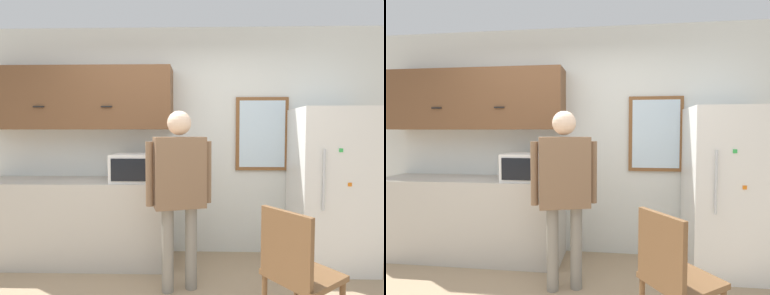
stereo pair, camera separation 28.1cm
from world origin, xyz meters
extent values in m
cube|color=silver|center=(0.00, 1.77, 1.35)|extent=(6.00, 0.06, 2.70)
cube|color=#BCB7AD|center=(-1.13, 1.44, 0.46)|extent=(2.13, 0.60, 0.93)
cube|color=brown|center=(-1.13, 1.56, 1.84)|extent=(2.13, 0.35, 0.70)
cube|color=black|center=(-1.51, 1.37, 1.74)|extent=(0.12, 0.01, 0.01)
cube|color=black|center=(-0.76, 1.37, 1.74)|extent=(0.12, 0.01, 0.01)
cube|color=white|center=(-0.42, 1.39, 1.08)|extent=(0.56, 0.42, 0.30)
cube|color=black|center=(-0.47, 1.17, 1.08)|extent=(0.39, 0.01, 0.23)
cube|color=#B2B2B2|center=(-0.18, 1.17, 1.08)|extent=(0.08, 0.01, 0.24)
cylinder|color=gray|center=(-0.04, 0.82, 0.39)|extent=(0.11, 0.11, 0.78)
cylinder|color=gray|center=(0.17, 0.88, 0.39)|extent=(0.11, 0.11, 0.78)
cube|color=brown|center=(0.06, 0.85, 1.10)|extent=(0.50, 0.34, 0.64)
sphere|color=beige|center=(0.06, 0.85, 1.55)|extent=(0.22, 0.22, 0.22)
cylinder|color=brown|center=(-0.20, 0.77, 1.09)|extent=(0.07, 0.07, 0.58)
cylinder|color=brown|center=(0.32, 0.92, 1.09)|extent=(0.07, 0.07, 0.58)
cube|color=white|center=(1.67, 1.40, 0.86)|extent=(0.79, 0.64, 1.72)
cylinder|color=silver|center=(1.46, 1.06, 1.00)|extent=(0.02, 0.02, 0.60)
cube|color=orange|center=(1.72, 1.08, 0.95)|extent=(0.04, 0.01, 0.04)
cube|color=green|center=(1.62, 1.08, 1.29)|extent=(0.04, 0.01, 0.04)
cube|color=brown|center=(0.98, 0.23, 0.46)|extent=(0.61, 0.61, 0.04)
cylinder|color=brown|center=(1.02, 0.49, 0.22)|extent=(0.04, 0.04, 0.44)
cube|color=brown|center=(0.82, 0.11, 0.71)|extent=(0.27, 0.35, 0.47)
cube|color=brown|center=(0.99, 1.73, 1.44)|extent=(0.62, 0.04, 0.87)
cube|color=silver|center=(0.99, 1.70, 1.44)|extent=(0.54, 0.01, 0.79)
camera|label=1|loc=(0.24, -1.86, 1.47)|focal=28.00mm
camera|label=2|loc=(0.52, -1.84, 1.47)|focal=28.00mm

